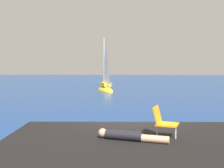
% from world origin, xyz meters
% --- Properties ---
extents(ground_plane, '(160.00, 160.00, 0.00)m').
position_xyz_m(ground_plane, '(0.00, 0.00, 0.00)').
color(ground_plane, navy).
extents(shore_ledge, '(7.03, 4.73, 1.01)m').
position_xyz_m(shore_ledge, '(0.24, -3.15, 0.50)').
color(shore_ledge, black).
rests_on(shore_ledge, ground).
extents(boulder_seaward, '(1.12, 1.05, 0.61)m').
position_xyz_m(boulder_seaward, '(0.12, -0.46, 0.00)').
color(boulder_seaward, black).
rests_on(boulder_seaward, ground).
extents(boulder_inland, '(0.87, 0.76, 0.55)m').
position_xyz_m(boulder_inland, '(-1.43, -0.45, 0.00)').
color(boulder_inland, black).
rests_on(boulder_inland, ground).
extents(sailboat_near, '(2.62, 3.68, 6.69)m').
position_xyz_m(sailboat_near, '(-2.06, 20.24, 0.36)').
color(sailboat_near, yellow).
rests_on(sailboat_near, ground).
extents(person_sunbather, '(1.72, 0.65, 0.25)m').
position_xyz_m(person_sunbather, '(-0.08, -3.06, 1.12)').
color(person_sunbather, black).
rests_on(person_sunbather, shore_ledge).
extents(beach_chair, '(0.73, 0.66, 0.80)m').
position_xyz_m(beach_chair, '(0.78, -2.76, 1.45)').
color(beach_chair, orange).
rests_on(beach_chair, shore_ledge).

